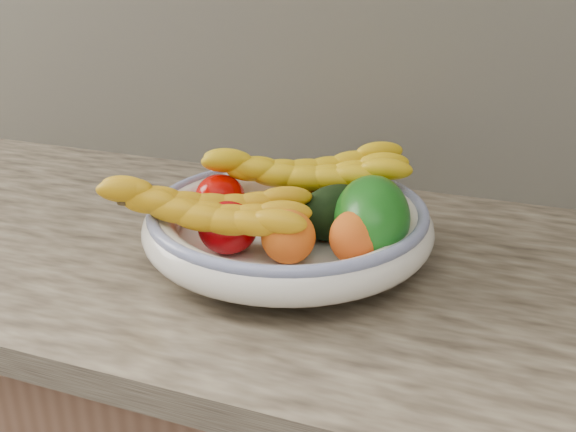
# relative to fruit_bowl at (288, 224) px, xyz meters

# --- Properties ---
(fruit_bowl) EXTENTS (0.39, 0.39, 0.08)m
(fruit_bowl) POSITION_rel_fruit_bowl_xyz_m (0.00, 0.00, 0.00)
(fruit_bowl) COLOR white
(fruit_bowl) RESTS_ON kitchen_counter
(clementine_back_left) EXTENTS (0.07, 0.07, 0.05)m
(clementine_back_left) POSITION_rel_fruit_bowl_xyz_m (-0.02, 0.09, 0.01)
(clementine_back_left) COLOR #E66004
(clementine_back_left) RESTS_ON fruit_bowl
(clementine_back_right) EXTENTS (0.07, 0.07, 0.05)m
(clementine_back_right) POSITION_rel_fruit_bowl_xyz_m (0.03, 0.11, 0.01)
(clementine_back_right) COLOR #DE4B04
(clementine_back_right) RESTS_ON fruit_bowl
(clementine_back_mid) EXTENTS (0.07, 0.07, 0.05)m
(clementine_back_mid) POSITION_rel_fruit_bowl_xyz_m (-0.01, 0.07, 0.01)
(clementine_back_mid) COLOR #EF6205
(clementine_back_mid) RESTS_ON fruit_bowl
(tomato_left) EXTENTS (0.08, 0.08, 0.06)m
(tomato_left) POSITION_rel_fruit_bowl_xyz_m (-0.11, 0.03, 0.01)
(tomato_left) COLOR #C40500
(tomato_left) RESTS_ON fruit_bowl
(tomato_near_left) EXTENTS (0.10, 0.10, 0.07)m
(tomato_near_left) POSITION_rel_fruit_bowl_xyz_m (-0.06, -0.06, 0.01)
(tomato_near_left) COLOR #AA0209
(tomato_near_left) RESTS_ON fruit_bowl
(avocado_center) EXTENTS (0.11, 0.11, 0.06)m
(avocado_center) POSITION_rel_fruit_bowl_xyz_m (-0.00, -0.00, 0.02)
(avocado_center) COLOR black
(avocado_center) RESTS_ON fruit_bowl
(avocado_right) EXTENTS (0.13, 0.13, 0.08)m
(avocado_right) POSITION_rel_fruit_bowl_xyz_m (0.06, 0.02, 0.02)
(avocado_right) COLOR black
(avocado_right) RESTS_ON fruit_bowl
(green_mango) EXTENTS (0.16, 0.18, 0.13)m
(green_mango) POSITION_rel_fruit_bowl_xyz_m (0.11, -0.00, 0.03)
(green_mango) COLOR #105810
(green_mango) RESTS_ON fruit_bowl
(peach_front) EXTENTS (0.08, 0.08, 0.07)m
(peach_front) POSITION_rel_fruit_bowl_xyz_m (0.03, -0.07, 0.02)
(peach_front) COLOR orange
(peach_front) RESTS_ON fruit_bowl
(peach_right) EXTENTS (0.08, 0.08, 0.07)m
(peach_right) POSITION_rel_fruit_bowl_xyz_m (0.11, -0.05, 0.02)
(peach_right) COLOR orange
(peach_right) RESTS_ON fruit_bowl
(banana_bunch_back) EXTENTS (0.33, 0.21, 0.09)m
(banana_bunch_back) POSITION_rel_fruit_bowl_xyz_m (-0.00, 0.08, 0.04)
(banana_bunch_back) COLOR yellow
(banana_bunch_back) RESTS_ON fruit_bowl
(banana_bunch_front) EXTENTS (0.31, 0.18, 0.08)m
(banana_bunch_front) POSITION_rel_fruit_bowl_xyz_m (-0.08, -0.08, 0.03)
(banana_bunch_front) COLOR gold
(banana_bunch_front) RESTS_ON fruit_bowl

